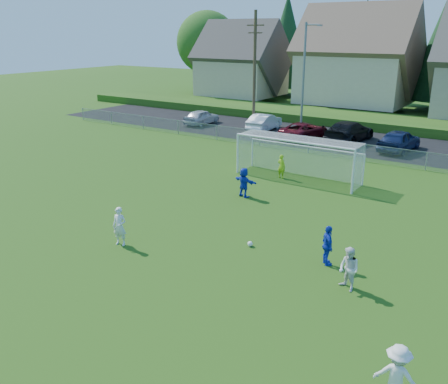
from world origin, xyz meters
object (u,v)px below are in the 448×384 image
(player_white_b, at_px, (349,269))
(car_a, at_px, (202,117))
(car_d, at_px, (349,131))
(soccer_goal, at_px, (300,152))
(player_white_a, at_px, (120,226))
(player_blue_a, at_px, (328,246))
(car_e, at_px, (399,140))
(goalkeeper, at_px, (281,166))
(soccer_ball, at_px, (250,244))
(player_white_c, at_px, (397,376))
(car_b, at_px, (264,122))
(car_c, at_px, (304,130))
(player_blue_b, at_px, (244,182))

(player_white_b, relative_size, car_a, 0.38)
(car_d, relative_size, soccer_goal, 0.76)
(player_white_b, bearing_deg, player_white_a, -140.68)
(player_white_b, bearing_deg, soccer_goal, 151.16)
(player_blue_a, relative_size, car_e, 0.34)
(car_a, distance_m, car_e, 18.20)
(player_white_a, bearing_deg, goalkeeper, 68.85)
(soccer_ball, bearing_deg, car_a, 130.41)
(player_white_c, xyz_separation_m, soccer_goal, (-9.68, 15.37, 0.82))
(player_blue_a, distance_m, car_a, 28.91)
(goalkeeper, distance_m, car_a, 18.04)
(player_white_a, bearing_deg, car_e, 61.59)
(car_b, xyz_separation_m, car_e, (11.86, -1.14, 0.05))
(goalkeeper, bearing_deg, car_b, -47.20)
(soccer_ball, bearing_deg, soccer_goal, 104.02)
(car_d, xyz_separation_m, car_e, (4.14, -1.00, -0.02))
(soccer_ball, height_order, car_b, car_b)
(car_e, height_order, soccer_goal, soccer_goal)
(car_c, bearing_deg, car_e, -171.99)
(player_white_a, distance_m, car_a, 26.61)
(soccer_ball, height_order, car_e, car_e)
(soccer_ball, xyz_separation_m, player_blue_b, (-3.42, 5.11, 0.68))
(player_white_c, bearing_deg, player_white_a, -17.66)
(player_blue_a, bearing_deg, player_white_b, -175.20)
(car_e, distance_m, soccer_goal, 10.77)
(car_b, bearing_deg, goalkeeper, 118.29)
(player_blue_a, relative_size, car_c, 0.32)
(player_white_a, relative_size, car_a, 0.40)
(player_white_c, bearing_deg, car_a, -50.99)
(goalkeeper, bearing_deg, soccer_goal, -138.02)
(player_white_a, relative_size, soccer_goal, 0.22)
(player_blue_a, height_order, car_d, car_d)
(player_white_c, height_order, goalkeeper, player_white_c)
(player_blue_a, distance_m, car_c, 22.14)
(player_white_c, relative_size, player_blue_a, 1.02)
(player_white_c, relative_size, car_e, 0.35)
(player_white_b, height_order, car_e, car_e)
(car_a, xyz_separation_m, car_d, (14.06, 0.56, 0.12))
(player_white_b, relative_size, player_blue_a, 0.99)
(soccer_ball, bearing_deg, player_blue_a, 4.20)
(car_e, bearing_deg, car_d, -6.64)
(car_a, bearing_deg, player_white_c, 133.66)
(player_white_a, relative_size, car_b, 0.36)
(car_e, bearing_deg, player_white_c, 111.12)
(goalkeeper, bearing_deg, car_e, -101.02)
(player_white_a, bearing_deg, soccer_goal, 65.22)
(soccer_ball, relative_size, goalkeeper, 0.15)
(player_blue_a, height_order, soccer_goal, soccer_goal)
(soccer_ball, distance_m, car_a, 26.90)
(car_b, height_order, car_d, car_d)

